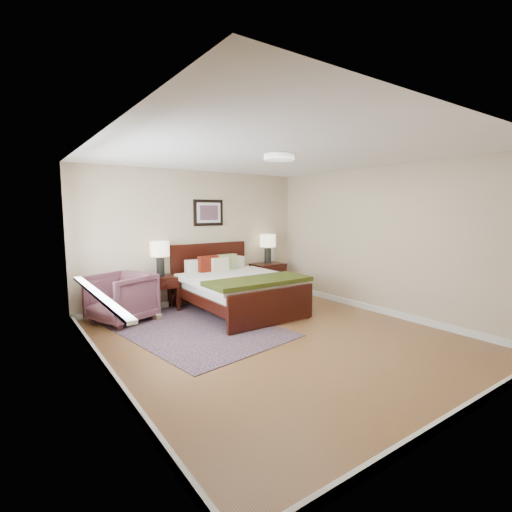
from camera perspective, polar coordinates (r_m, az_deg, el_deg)
name	(u,v)px	position (r m, az deg, el deg)	size (l,w,h in m)	color
floor	(278,338)	(5.30, 3.37, -12.42)	(5.00, 5.00, 0.00)	brown
back_wall	(196,238)	(7.14, -9.15, 2.81)	(4.50, 0.04, 2.50)	#C5B08F
front_wall	(472,274)	(3.46, 30.28, -2.47)	(4.50, 0.04, 2.50)	#C5B08F
left_wall	(104,262)	(4.03, -22.38, -0.82)	(0.04, 5.00, 2.50)	#C5B08F
right_wall	(382,241)	(6.66, 18.80, 2.22)	(0.04, 5.00, 2.50)	#C5B08F
ceiling	(279,154)	(5.05, 3.58, 15.39)	(4.50, 5.00, 0.02)	white
window	(94,244)	(4.71, -23.71, 1.72)	(0.11, 2.72, 1.32)	silver
door	(175,320)	(2.43, -12.35, -9.66)	(0.06, 1.00, 2.18)	silver
ceil_fixture	(279,157)	(5.05, 3.58, 15.00)	(0.44, 0.44, 0.08)	white
bed	(236,283)	(6.47, -3.04, -4.10)	(1.72, 2.07, 1.12)	black
wall_art	(209,213)	(7.21, -7.32, 6.62)	(0.62, 0.05, 0.50)	black
nightstand_left	(161,283)	(6.69, -14.35, -4.11)	(0.52, 0.47, 0.62)	black
nightstand_right	(268,276)	(7.84, 1.87, -3.08)	(0.66, 0.49, 0.65)	black
lamp_left	(160,252)	(6.63, -14.56, 0.59)	(0.33, 0.33, 0.61)	black
lamp_right	(268,243)	(7.76, 1.83, 1.96)	(0.33, 0.33, 0.61)	black
armchair	(122,298)	(6.26, -19.99, -6.08)	(0.83, 0.86, 0.78)	brown
rug_persian	(196,329)	(5.72, -9.21, -10.98)	(1.89, 2.67, 0.01)	#0D0B3A
rug_navy	(257,302)	(7.21, 0.15, -7.10)	(0.83, 1.24, 0.01)	black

